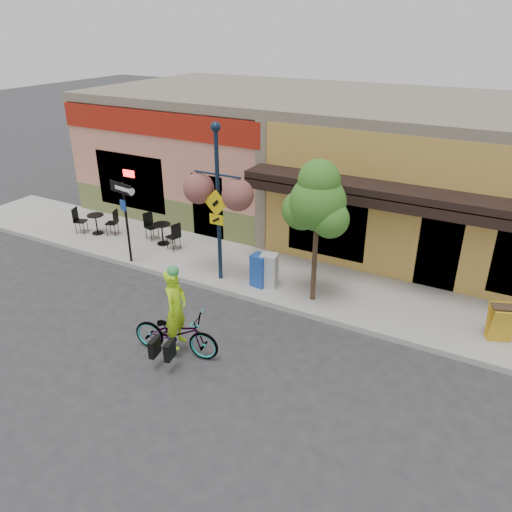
{
  "coord_description": "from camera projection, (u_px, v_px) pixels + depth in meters",
  "views": [
    {
      "loc": [
        5.93,
        -9.54,
        6.85
      ],
      "look_at": [
        0.42,
        0.5,
        1.4
      ],
      "focal_mm": 35.0,
      "sensor_mm": 36.0,
      "label": 1
    }
  ],
  "objects": [
    {
      "name": "bicycle",
      "position": [
        176.0,
        333.0,
        11.1
      ],
      "size": [
        2.12,
        1.07,
        1.06
      ],
      "primitive_type": "imported",
      "rotation": [
        0.0,
        0.0,
        1.75
      ],
      "color": "maroon",
      "rests_on": "ground"
    },
    {
      "name": "ground",
      "position": [
        233.0,
        308.0,
        13.07
      ],
      "size": [
        90.0,
        90.0,
        0.0
      ],
      "primitive_type": "plane",
      "color": "#2D2D30",
      "rests_on": "ground"
    },
    {
      "name": "one_way_sign",
      "position": [
        127.0,
        223.0,
        14.72
      ],
      "size": [
        0.98,
        0.37,
        2.5
      ],
      "primitive_type": null,
      "rotation": [
        0.0,
        0.0,
        -0.17
      ],
      "color": "black",
      "rests_on": "sidewalk"
    },
    {
      "name": "sandwich_board",
      "position": [
        503.0,
        327.0,
        11.19
      ],
      "size": [
        0.64,
        0.55,
        0.89
      ],
      "primitive_type": null,
      "rotation": [
        0.0,
        0.0,
        0.35
      ],
      "color": "gold",
      "rests_on": "sidewalk"
    },
    {
      "name": "curb",
      "position": [
        243.0,
        296.0,
        13.47
      ],
      "size": [
        24.0,
        0.12,
        0.15
      ],
      "primitive_type": "cube",
      "color": "#A8A59E",
      "rests_on": "ground"
    },
    {
      "name": "cafe_set_right",
      "position": [
        162.0,
        231.0,
        16.22
      ],
      "size": [
        1.69,
        1.14,
        0.92
      ],
      "primitive_type": null,
      "rotation": [
        0.0,
        0.0,
        -0.26
      ],
      "color": "black",
      "rests_on": "sidewalk"
    },
    {
      "name": "cafe_set_left",
      "position": [
        96.0,
        221.0,
        17.03
      ],
      "size": [
        1.67,
        1.22,
        0.9
      ],
      "primitive_type": null,
      "rotation": [
        0.0,
        0.0,
        0.35
      ],
      "color": "black",
      "rests_on": "sidewalk"
    },
    {
      "name": "building",
      "position": [
        339.0,
        160.0,
        18.04
      ],
      "size": [
        18.2,
        8.2,
        4.5
      ],
      "primitive_type": null,
      "color": "tan",
      "rests_on": "ground"
    },
    {
      "name": "cyclist_rider",
      "position": [
        177.0,
        318.0,
        10.9
      ],
      "size": [
        0.56,
        0.75,
        1.85
      ],
      "primitive_type": "imported",
      "rotation": [
        0.0,
        0.0,
        1.75
      ],
      "color": "#AFEB18",
      "rests_on": "ground"
    },
    {
      "name": "newspaper_box_grey",
      "position": [
        269.0,
        270.0,
        13.65
      ],
      "size": [
        0.51,
        0.48,
        0.95
      ],
      "primitive_type": null,
      "rotation": [
        0.0,
        0.0,
        0.18
      ],
      "color": "#B6B6B6",
      "rests_on": "sidewalk"
    },
    {
      "name": "lamp_post",
      "position": [
        218.0,
        205.0,
        13.32
      ],
      "size": [
        1.41,
        0.58,
        4.41
      ],
      "primitive_type": null,
      "rotation": [
        0.0,
        0.0,
        0.01
      ],
      "color": "#12233A",
      "rests_on": "sidewalk"
    },
    {
      "name": "newspaper_box_blue",
      "position": [
        259.0,
        270.0,
        13.67
      ],
      "size": [
        0.46,
        0.42,
        0.93
      ],
      "primitive_type": null,
      "rotation": [
        0.0,
        0.0,
        -0.13
      ],
      "color": "#1B46A7",
      "rests_on": "sidewalk"
    },
    {
      "name": "street_tree",
      "position": [
        316.0,
        233.0,
        12.39
      ],
      "size": [
        1.62,
        1.62,
        3.8
      ],
      "primitive_type": null,
      "rotation": [
        0.0,
        0.0,
        0.1
      ],
      "color": "#3D7A26",
      "rests_on": "sidewalk"
    },
    {
      "name": "sidewalk",
      "position": [
        268.0,
        275.0,
        14.62
      ],
      "size": [
        24.0,
        3.0,
        0.15
      ],
      "primitive_type": "cube",
      "color": "#9E9B93",
      "rests_on": "ground"
    }
  ]
}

